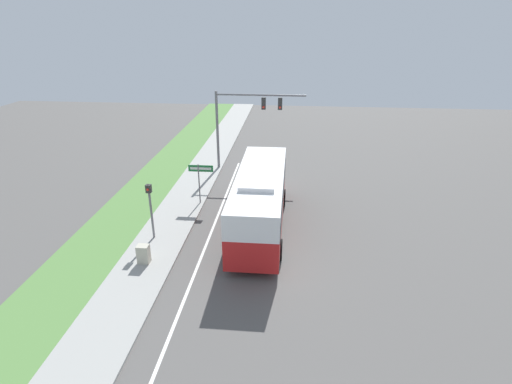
{
  "coord_description": "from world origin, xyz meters",
  "views": [
    {
      "loc": [
        0.8,
        -16.71,
        11.19
      ],
      "look_at": [
        -1.19,
        4.78,
        1.84
      ],
      "focal_mm": 28.0,
      "sensor_mm": 36.0,
      "label": 1
    }
  ],
  "objects_px": {
    "pedestrian_signal": "(150,203)",
    "utility_cabinet": "(143,254)",
    "signal_gantry": "(244,114)",
    "street_sign": "(200,176)",
    "bus": "(260,197)"
  },
  "relations": [
    {
      "from": "bus",
      "to": "street_sign",
      "type": "height_order",
      "value": "bus"
    },
    {
      "from": "bus",
      "to": "utility_cabinet",
      "type": "distance_m",
      "value": 7.03
    },
    {
      "from": "bus",
      "to": "utility_cabinet",
      "type": "height_order",
      "value": "bus"
    },
    {
      "from": "pedestrian_signal",
      "to": "street_sign",
      "type": "height_order",
      "value": "pedestrian_signal"
    },
    {
      "from": "street_sign",
      "to": "utility_cabinet",
      "type": "bearing_deg",
      "value": -100.25
    },
    {
      "from": "signal_gantry",
      "to": "bus",
      "type": "bearing_deg",
      "value": -78.19
    },
    {
      "from": "bus",
      "to": "pedestrian_signal",
      "type": "relative_size",
      "value": 3.17
    },
    {
      "from": "utility_cabinet",
      "to": "signal_gantry",
      "type": "bearing_deg",
      "value": 76.63
    },
    {
      "from": "pedestrian_signal",
      "to": "utility_cabinet",
      "type": "distance_m",
      "value": 2.96
    },
    {
      "from": "pedestrian_signal",
      "to": "utility_cabinet",
      "type": "bearing_deg",
      "value": -82.27
    },
    {
      "from": "signal_gantry",
      "to": "street_sign",
      "type": "distance_m",
      "value": 7.61
    },
    {
      "from": "signal_gantry",
      "to": "utility_cabinet",
      "type": "xyz_separation_m",
      "value": [
        -3.35,
        -14.08,
        -3.9
      ]
    },
    {
      "from": "bus",
      "to": "street_sign",
      "type": "relative_size",
      "value": 3.71
    },
    {
      "from": "signal_gantry",
      "to": "pedestrian_signal",
      "type": "bearing_deg",
      "value": -107.58
    },
    {
      "from": "street_sign",
      "to": "bus",
      "type": "bearing_deg",
      "value": -35.08
    }
  ]
}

